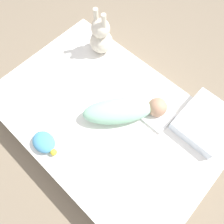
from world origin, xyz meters
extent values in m
plane|color=#7A6B56|center=(0.00, 0.00, 0.00)|extent=(12.00, 12.00, 0.00)
cube|color=white|center=(0.00, 0.00, 0.09)|extent=(1.46, 0.98, 0.19)
cube|color=white|center=(0.21, 0.22, 0.20)|extent=(0.23, 0.18, 0.02)
ellipsoid|color=#99D6B2|center=(0.05, 0.05, 0.25)|extent=(0.41, 0.44, 0.13)
sphere|color=tan|center=(0.21, 0.24, 0.25)|extent=(0.12, 0.12, 0.12)
cube|color=white|center=(0.49, 0.37, 0.22)|extent=(0.30, 0.35, 0.07)
sphere|color=beige|center=(-0.40, 0.37, 0.27)|extent=(0.16, 0.16, 0.16)
sphere|color=beige|center=(-0.40, 0.37, 0.39)|extent=(0.13, 0.13, 0.13)
cylinder|color=beige|center=(-0.43, 0.37, 0.48)|extent=(0.03, 0.03, 0.09)
cylinder|color=beige|center=(-0.36, 0.37, 0.48)|extent=(0.03, 0.03, 0.09)
ellipsoid|color=#4C99C6|center=(-0.14, -0.39, 0.22)|extent=(0.15, 0.12, 0.07)
sphere|color=yellow|center=(-0.05, -0.39, 0.22)|extent=(0.04, 0.04, 0.04)
camera|label=1|loc=(0.42, -0.39, 1.47)|focal=35.00mm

